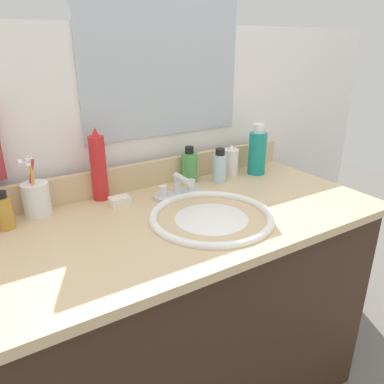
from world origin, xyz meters
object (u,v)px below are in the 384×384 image
Objects in this scene: bottle_gel_clear at (220,167)px; bottle_toner_green at (189,166)px; bottle_mouthwash_teal at (257,152)px; soap_bar at (120,201)px; cup_white_ceramic at (36,198)px; bottle_lotion_white at (231,161)px; bottle_oil_amber at (4,212)px; faucet at (178,189)px; bottle_spray_red at (99,167)px.

bottle_toner_green is at bearing 147.04° from bottle_gel_clear.
bottle_mouthwash_teal is 3.06× the size of soap_bar.
cup_white_ceramic reaches higher than bottle_gel_clear.
bottle_oil_amber is (-0.80, -0.03, -0.00)m from bottle_lotion_white.
bottle_mouthwash_teal is (0.90, -0.01, 0.04)m from bottle_oil_amber.
faucet is 0.39m from bottle_mouthwash_teal.
bottle_toner_green reaches higher than faucet.
bottle_gel_clear reaches higher than bottle_lotion_white.
soap_bar is (0.33, -0.01, -0.04)m from bottle_oil_amber.
bottle_spray_red is (-0.43, 0.07, 0.05)m from bottle_gel_clear.
bottle_gel_clear is at bearing -0.52° from bottle_oil_amber.
bottle_spray_red is 0.13m from soap_bar.
bottle_lotion_white is 0.51m from bottle_spray_red.
bottle_lotion_white reaches higher than soap_bar.
bottle_spray_red is (0.29, 0.06, 0.06)m from bottle_oil_amber.
bottle_mouthwash_teal is at bearing -0.52° from bottle_oil_amber.
bottle_lotion_white is (0.28, 0.09, 0.03)m from faucet.
bottle_spray_red is at bearing 151.98° from faucet.
bottle_mouthwash_teal is 1.08× the size of cup_white_ceramic.
bottle_gel_clear is 0.69× the size of cup_white_ceramic.
bottle_lotion_white is 0.11m from bottle_mouthwash_teal.
bottle_toner_green reaches higher than bottle_gel_clear.
bottle_oil_amber is 0.90m from bottle_mouthwash_teal.
bottle_mouthwash_teal reaches higher than bottle_toner_green.
bottle_oil_amber is 0.88× the size of bottle_gel_clear.
cup_white_ceramic is at bearing -178.91° from bottle_toner_green.
bottle_toner_green is at bearing -1.78° from bottle_spray_red.
bottle_toner_green is at bearing 172.33° from bottle_lotion_white.
bottle_mouthwash_teal is (0.38, 0.05, 0.06)m from faucet.
bottle_gel_clear is at bearing -9.41° from bottle_spray_red.
bottle_gel_clear is 0.40m from soap_bar.
bottle_spray_red reaches higher than faucet.
bottle_oil_amber is at bearing 179.48° from bottle_gel_clear.
bottle_mouthwash_teal is at bearing -21.94° from bottle_lotion_white.
bottle_lotion_white is 0.51× the size of bottle_spray_red.
bottle_oil_amber is at bearing 173.95° from faucet.
cup_white_ceramic is at bearing 175.43° from bottle_gel_clear.
cup_white_ceramic is (-0.54, -0.01, -0.00)m from bottle_toner_green.
bottle_toner_green is 0.73× the size of cup_white_ceramic.
bottle_oil_amber is 0.83× the size of bottle_toner_green.
bottle_toner_green is 0.28m from bottle_mouthwash_teal.
cup_white_ceramic is at bearing 176.31° from bottle_mouthwash_teal.
soap_bar is (-0.19, 0.05, -0.02)m from faucet.
cup_white_ceramic reaches higher than bottle_oil_amber.
bottle_toner_green is at bearing 1.09° from cup_white_ceramic.
bottle_gel_clear is 0.64× the size of bottle_mouthwash_teal.
bottle_oil_amber is 1.72× the size of soap_bar.
bottle_spray_red is at bearing 170.59° from bottle_gel_clear.
bottle_lotion_white is at bearing -1.06° from cup_white_ceramic.
bottle_mouthwash_teal is (0.27, -0.06, 0.03)m from bottle_toner_green.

